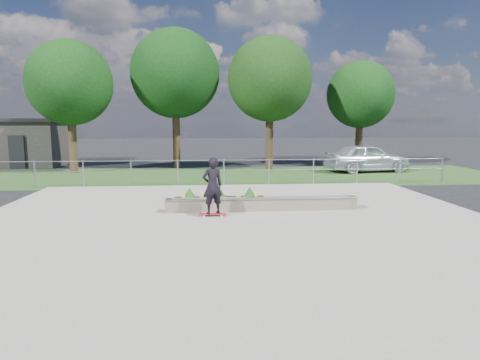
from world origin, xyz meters
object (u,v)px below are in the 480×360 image
object	(u,v)px
planter_bed	(220,201)
skateboarder	(213,186)
grind_ledge	(262,204)
parked_car	(367,158)

from	to	relation	value
planter_bed	skateboarder	bearing A→B (deg)	-100.54
grind_ledge	planter_bed	bearing A→B (deg)	149.96
grind_ledge	parked_car	xyz separation A→B (m)	(7.31, 10.10, 0.54)
grind_ledge	parked_car	distance (m)	12.48
planter_bed	parked_car	size ratio (longest dim) A/B	0.64
planter_bed	grind_ledge	bearing A→B (deg)	-30.04
grind_ledge	planter_bed	distance (m)	1.49
planter_bed	parked_car	distance (m)	12.72
grind_ledge	parked_car	size ratio (longest dim) A/B	1.28
grind_ledge	planter_bed	size ratio (longest dim) A/B	2.00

